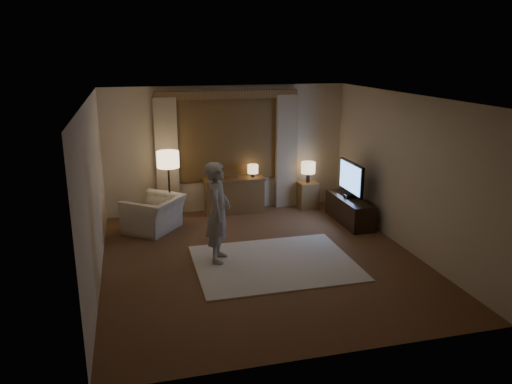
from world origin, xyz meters
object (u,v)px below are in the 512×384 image
object	(u,v)px
sideboard	(234,196)
armchair	(154,214)
side_table	(307,195)
tv_stand	(350,210)
person	(218,212)

from	to	relation	value
sideboard	armchair	distance (m)	1.82
side_table	tv_stand	distance (m)	1.21
side_table	person	distance (m)	3.36
sideboard	tv_stand	size ratio (longest dim) A/B	0.86
armchair	person	distance (m)	1.99
sideboard	armchair	bearing A→B (deg)	-157.44
tv_stand	person	bearing A→B (deg)	-156.54
armchair	tv_stand	world-z (taller)	armchair
side_table	sideboard	bearing A→B (deg)	178.21
sideboard	person	distance (m)	2.55
side_table	armchair	bearing A→B (deg)	-168.82
armchair	person	world-z (taller)	person
armchair	side_table	size ratio (longest dim) A/B	1.79
side_table	tv_stand	world-z (taller)	side_table
sideboard	person	size ratio (longest dim) A/B	0.75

